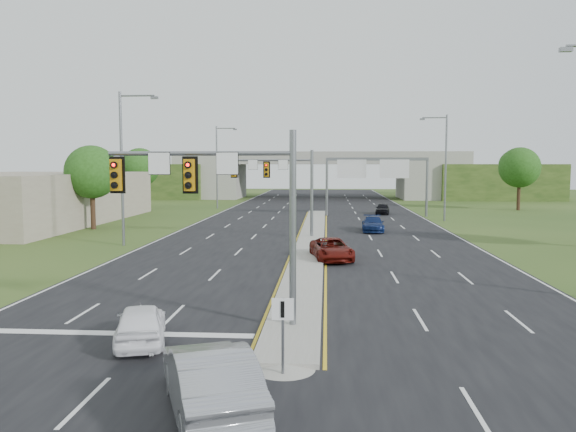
# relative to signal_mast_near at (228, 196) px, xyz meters

# --- Properties ---
(ground) EXTENTS (240.00, 240.00, 0.00)m
(ground) POSITION_rel_signal_mast_near_xyz_m (2.26, 0.07, -4.73)
(ground) COLOR #2A4418
(ground) RESTS_ON ground
(road) EXTENTS (24.00, 160.00, 0.02)m
(road) POSITION_rel_signal_mast_near_xyz_m (2.26, 35.07, -4.72)
(road) COLOR black
(road) RESTS_ON ground
(median) EXTENTS (2.00, 54.00, 0.16)m
(median) POSITION_rel_signal_mast_near_xyz_m (2.26, 23.07, -4.63)
(median) COLOR gray
(median) RESTS_ON road
(median_nose) EXTENTS (2.00, 2.00, 0.16)m
(median_nose) POSITION_rel_signal_mast_near_xyz_m (2.26, -3.93, -4.63)
(median_nose) COLOR gray
(median_nose) RESTS_ON road
(lane_markings) EXTENTS (23.72, 160.00, 0.01)m
(lane_markings) POSITION_rel_signal_mast_near_xyz_m (1.66, 28.99, -4.70)
(lane_markings) COLOR gold
(lane_markings) RESTS_ON road
(signal_mast_near) EXTENTS (6.62, 0.60, 7.00)m
(signal_mast_near) POSITION_rel_signal_mast_near_xyz_m (0.00, 0.00, 0.00)
(signal_mast_near) COLOR slate
(signal_mast_near) RESTS_ON ground
(signal_mast_far) EXTENTS (6.62, 0.60, 7.00)m
(signal_mast_far) POSITION_rel_signal_mast_near_xyz_m (0.00, 25.00, 0.00)
(signal_mast_far) COLOR slate
(signal_mast_far) RESTS_ON ground
(keep_right_sign) EXTENTS (0.60, 0.13, 2.20)m
(keep_right_sign) POSITION_rel_signal_mast_near_xyz_m (2.26, -4.45, -3.21)
(keep_right_sign) COLOR slate
(keep_right_sign) RESTS_ON ground
(sign_gantry) EXTENTS (11.58, 0.44, 6.67)m
(sign_gantry) POSITION_rel_signal_mast_near_xyz_m (8.95, 44.99, 0.51)
(sign_gantry) COLOR slate
(sign_gantry) RESTS_ON ground
(overpass) EXTENTS (80.00, 14.00, 8.10)m
(overpass) POSITION_rel_signal_mast_near_xyz_m (2.26, 80.07, -1.17)
(overpass) COLOR gray
(overpass) RESTS_ON ground
(lightpole_l_mid) EXTENTS (2.85, 0.25, 11.00)m
(lightpole_l_mid) POSITION_rel_signal_mast_near_xyz_m (-11.03, 20.07, 1.38)
(lightpole_l_mid) COLOR slate
(lightpole_l_mid) RESTS_ON ground
(lightpole_l_far) EXTENTS (2.85, 0.25, 11.00)m
(lightpole_l_far) POSITION_rel_signal_mast_near_xyz_m (-11.03, 55.07, 1.38)
(lightpole_l_far) COLOR slate
(lightpole_l_far) RESTS_ON ground
(lightpole_r_far) EXTENTS (2.85, 0.25, 11.00)m
(lightpole_r_far) POSITION_rel_signal_mast_near_xyz_m (15.56, 40.07, 1.38)
(lightpole_r_far) COLOR slate
(lightpole_r_far) RESTS_ON ground
(tree_l_near) EXTENTS (4.80, 4.80, 7.60)m
(tree_l_near) POSITION_rel_signal_mast_near_xyz_m (-17.74, 30.07, 0.45)
(tree_l_near) COLOR #382316
(tree_l_near) RESTS_ON ground
(tree_l_mid) EXTENTS (5.20, 5.20, 8.12)m
(tree_l_mid) POSITION_rel_signal_mast_near_xyz_m (-21.74, 55.07, 0.78)
(tree_l_mid) COLOR #382316
(tree_l_mid) RESTS_ON ground
(tree_r_mid) EXTENTS (5.20, 5.20, 8.12)m
(tree_r_mid) POSITION_rel_signal_mast_near_xyz_m (28.26, 55.07, 0.78)
(tree_r_mid) COLOR #382316
(tree_r_mid) RESTS_ON ground
(tree_back_a) EXTENTS (6.00, 6.00, 8.85)m
(tree_back_a) POSITION_rel_signal_mast_near_xyz_m (-35.74, 94.07, 1.11)
(tree_back_a) COLOR #382316
(tree_back_a) RESTS_ON ground
(tree_back_b) EXTENTS (5.60, 5.60, 8.32)m
(tree_back_b) POSITION_rel_signal_mast_near_xyz_m (-21.74, 94.07, 0.78)
(tree_back_b) COLOR #382316
(tree_back_b) RESTS_ON ground
(tree_back_c) EXTENTS (5.60, 5.60, 8.32)m
(tree_back_c) POSITION_rel_signal_mast_near_xyz_m (26.26, 94.07, 0.78)
(tree_back_c) COLOR #382316
(tree_back_c) RESTS_ON ground
(tree_back_d) EXTENTS (6.00, 6.00, 8.85)m
(tree_back_d) POSITION_rel_signal_mast_near_xyz_m (40.26, 94.07, 1.11)
(tree_back_d) COLOR #382316
(tree_back_d) RESTS_ON ground
(commercial_building) EXTENTS (18.00, 30.00, 5.00)m
(commercial_building) POSITION_rel_signal_mast_near_xyz_m (-27.74, 35.07, -2.23)
(commercial_building) COLOR gray
(commercial_building) RESTS_ON ground
(car_white) EXTENTS (2.54, 4.14, 1.32)m
(car_white) POSITION_rel_signal_mast_near_xyz_m (-2.56, -1.89, -4.05)
(car_white) COLOR white
(car_white) RESTS_ON road
(car_silver) EXTENTS (3.45, 5.29, 1.65)m
(car_silver) POSITION_rel_signal_mast_near_xyz_m (0.76, -6.89, -3.88)
(car_silver) COLOR #94969A
(car_silver) RESTS_ON road
(car_far_a) EXTENTS (2.98, 5.06, 1.32)m
(car_far_a) POSITION_rel_signal_mast_near_xyz_m (3.76, 14.77, -4.05)
(car_far_a) COLOR #570E08
(car_far_a) RESTS_ON road
(car_far_b) EXTENTS (2.08, 4.65, 1.33)m
(car_far_b) POSITION_rel_signal_mast_near_xyz_m (7.50, 29.93, -4.04)
(car_far_b) COLOR #0C1C4A
(car_far_b) RESTS_ON road
(car_far_c) EXTENTS (2.05, 4.02, 1.31)m
(car_far_c) POSITION_rel_signal_mast_near_xyz_m (10.09, 47.70, -4.05)
(car_far_c) COLOR black
(car_far_c) RESTS_ON road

